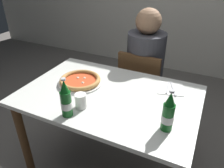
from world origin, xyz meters
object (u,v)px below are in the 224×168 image
at_px(dining_table_main, 109,107).
at_px(chair_behind_table, 141,87).
at_px(diner_seated, 144,76).
at_px(napkin_with_cutlery, 170,88).
at_px(pizza_margherita_near, 80,81).
at_px(paper_cup, 81,101).
at_px(beer_bottle_left, 168,114).
at_px(beer_bottle_center, 66,100).

distance_m(dining_table_main, chair_behind_table, 0.63).
height_order(diner_seated, napkin_with_cutlery, diner_seated).
height_order(diner_seated, pizza_margherita_near, diner_seated).
bearing_deg(paper_cup, beer_bottle_left, 3.31).
xyz_separation_m(pizza_margherita_near, napkin_with_cutlery, (0.62, 0.21, -0.02)).
xyz_separation_m(dining_table_main, chair_behind_table, (0.04, 0.61, -0.15)).
bearing_deg(dining_table_main, chair_behind_table, 85.92).
distance_m(beer_bottle_left, paper_cup, 0.53).
height_order(beer_bottle_left, paper_cup, beer_bottle_left).
relative_size(diner_seated, paper_cup, 12.73).
height_order(diner_seated, paper_cup, diner_seated).
relative_size(beer_bottle_left, paper_cup, 2.60).
bearing_deg(napkin_with_cutlery, beer_bottle_left, -80.63).
height_order(pizza_margherita_near, paper_cup, paper_cup).
xyz_separation_m(beer_bottle_center, paper_cup, (0.03, 0.10, -0.06)).
height_order(beer_bottle_center, napkin_with_cutlery, beer_bottle_center).
bearing_deg(napkin_with_cutlery, chair_behind_table, 131.76).
height_order(beer_bottle_left, beer_bottle_center, same).
bearing_deg(chair_behind_table, beer_bottle_center, 82.82).
distance_m(napkin_with_cutlery, paper_cup, 0.65).
distance_m(chair_behind_table, napkin_with_cutlery, 0.56).
distance_m(dining_table_main, pizza_margherita_near, 0.29).
bearing_deg(diner_seated, chair_behind_table, -93.67).
bearing_deg(paper_cup, pizza_margherita_near, 123.75).
height_order(chair_behind_table, beer_bottle_left, beer_bottle_left).
relative_size(beer_bottle_left, beer_bottle_center, 1.00).
distance_m(chair_behind_table, beer_bottle_left, 0.96).
xyz_separation_m(chair_behind_table, paper_cup, (-0.13, -0.83, 0.32)).
xyz_separation_m(chair_behind_table, diner_seated, (0.00, 0.05, 0.10)).
distance_m(beer_bottle_center, napkin_with_cutlery, 0.75).
relative_size(beer_bottle_center, napkin_with_cutlery, 1.14).
bearing_deg(napkin_with_cutlery, beer_bottle_center, -130.65).
height_order(beer_bottle_center, paper_cup, beer_bottle_center).
relative_size(dining_table_main, beer_bottle_center, 4.86).
bearing_deg(diner_seated, pizza_margherita_near, -115.91).
height_order(chair_behind_table, pizza_margherita_near, chair_behind_table).
relative_size(pizza_margherita_near, beer_bottle_left, 1.33).
bearing_deg(pizza_margherita_near, paper_cup, -56.25).
distance_m(diner_seated, pizza_margherita_near, 0.72).
distance_m(diner_seated, paper_cup, 0.91).
xyz_separation_m(dining_table_main, paper_cup, (-0.09, -0.22, 0.16)).
xyz_separation_m(pizza_margherita_near, beer_bottle_center, (0.14, -0.35, 0.08)).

